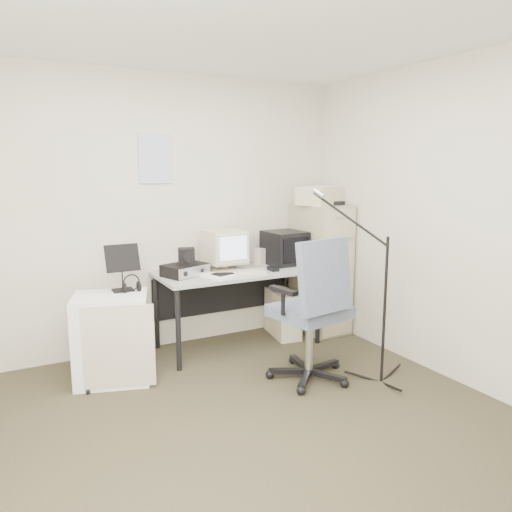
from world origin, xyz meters
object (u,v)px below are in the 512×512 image
filing_cabinet (320,268)px  office_chair (310,309)px  side_cart (112,338)px  desk (238,308)px

filing_cabinet → office_chair: 1.25m
filing_cabinet → side_cart: (-2.17, -0.26, -0.30)m
desk → side_cart: 1.24m
filing_cabinet → side_cart: filing_cabinet is taller
filing_cabinet → office_chair: (-0.79, -0.97, -0.07)m
filing_cabinet → side_cart: 2.21m
office_chair → side_cart: size_ratio=1.67×
filing_cabinet → office_chair: size_ratio=1.12×
desk → side_cart: bearing=-169.5°
office_chair → desk: bearing=90.2°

